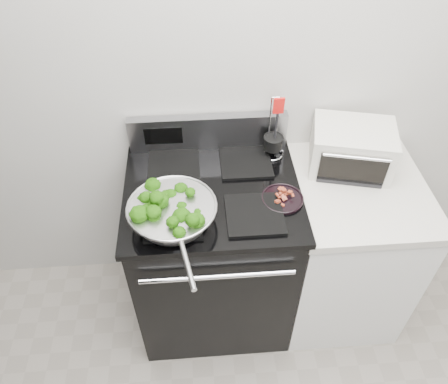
{
  "coord_description": "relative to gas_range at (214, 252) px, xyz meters",
  "views": [
    {
      "loc": [
        -0.35,
        0.02,
        2.31
      ],
      "look_at": [
        -0.25,
        1.36,
        0.98
      ],
      "focal_mm": 35.0,
      "sensor_mm": 36.0,
      "label": 1
    }
  ],
  "objects": [
    {
      "name": "back_wall",
      "position": [
        0.3,
        0.34,
        0.86
      ],
      "size": [
        4.0,
        0.02,
        2.7
      ],
      "primitive_type": "cube",
      "color": "beige",
      "rests_on": "ground"
    },
    {
      "name": "skillet",
      "position": [
        -0.17,
        -0.18,
        0.52
      ],
      "size": [
        0.37,
        0.58,
        0.08
      ],
      "rotation": [
        0.0,
        0.0,
        0.2
      ],
      "color": "silver",
      "rests_on": "gas_range"
    },
    {
      "name": "toaster_oven",
      "position": [
        0.66,
        0.14,
        0.54
      ],
      "size": [
        0.42,
        0.36,
        0.21
      ],
      "rotation": [
        0.0,
        0.0,
        -0.24
      ],
      "color": "silver",
      "rests_on": "counter"
    },
    {
      "name": "utensil_holder",
      "position": [
        0.3,
        0.21,
        0.52
      ],
      "size": [
        0.11,
        0.11,
        0.33
      ],
      "rotation": [
        0.0,
        0.0,
        0.05
      ],
      "color": "silver",
      "rests_on": "gas_range"
    },
    {
      "name": "broccoli_pile",
      "position": [
        -0.17,
        -0.18,
        0.54
      ],
      "size": [
        0.29,
        0.29,
        0.1
      ],
      "primitive_type": null,
      "color": "black",
      "rests_on": "skillet"
    },
    {
      "name": "gas_range",
      "position": [
        0.0,
        0.0,
        0.0
      ],
      "size": [
        0.79,
        0.69,
        1.13
      ],
      "color": "black",
      "rests_on": "floor"
    },
    {
      "name": "counter",
      "position": [
        0.68,
        -0.0,
        -0.03
      ],
      "size": [
        0.62,
        0.68,
        0.92
      ],
      "color": "white",
      "rests_on": "floor"
    },
    {
      "name": "bacon_plate",
      "position": [
        0.3,
        -0.09,
        0.48
      ],
      "size": [
        0.18,
        0.18,
        0.04
      ],
      "rotation": [
        0.0,
        0.0,
        -0.07
      ],
      "color": "black",
      "rests_on": "gas_range"
    }
  ]
}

